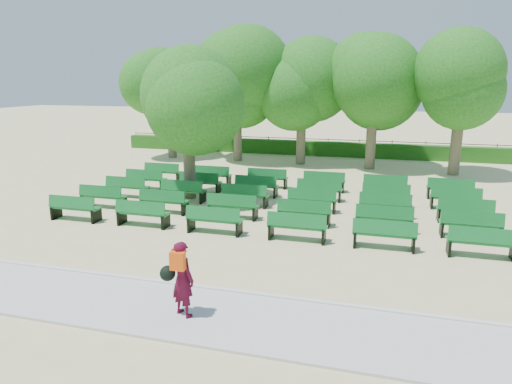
# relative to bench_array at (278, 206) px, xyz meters

# --- Properties ---
(ground) EXTENTS (120.00, 120.00, 0.00)m
(ground) POSITION_rel_bench_array_xyz_m (-0.75, -0.99, -0.09)
(ground) COLOR #CBBF87
(paving) EXTENTS (30.00, 2.20, 0.06)m
(paving) POSITION_rel_bench_array_xyz_m (-0.75, -8.39, -0.06)
(paving) COLOR #BBBBB6
(paving) RESTS_ON ground
(curb) EXTENTS (30.00, 0.12, 0.10)m
(curb) POSITION_rel_bench_array_xyz_m (-0.75, -7.24, -0.04)
(curb) COLOR silver
(curb) RESTS_ON ground
(hedge) EXTENTS (26.00, 0.70, 0.90)m
(hedge) POSITION_rel_bench_array_xyz_m (-0.75, 13.01, 0.36)
(hedge) COLOR #205A17
(hedge) RESTS_ON ground
(fence) EXTENTS (26.00, 0.10, 1.02)m
(fence) POSITION_rel_bench_array_xyz_m (-0.75, 13.41, -0.09)
(fence) COLOR black
(fence) RESTS_ON ground
(tree_line) EXTENTS (21.80, 6.80, 7.04)m
(tree_line) POSITION_rel_bench_array_xyz_m (-0.75, 9.01, -0.09)
(tree_line) COLOR #256D1D
(tree_line) RESTS_ON ground
(bench_array) EXTENTS (1.83, 0.70, 1.13)m
(bench_array) POSITION_rel_bench_array_xyz_m (0.00, 0.00, 0.00)
(bench_array) COLOR #126828
(bench_array) RESTS_ON ground
(tree_among) EXTENTS (4.17, 4.17, 5.76)m
(tree_among) POSITION_rel_bench_array_xyz_m (-3.92, 0.67, 3.77)
(tree_among) COLOR brown
(tree_among) RESTS_ON ground
(person) EXTENTS (0.80, 0.59, 1.60)m
(person) POSITION_rel_bench_array_xyz_m (-0.08, -8.54, 0.79)
(person) COLOR #460A1E
(person) RESTS_ON ground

